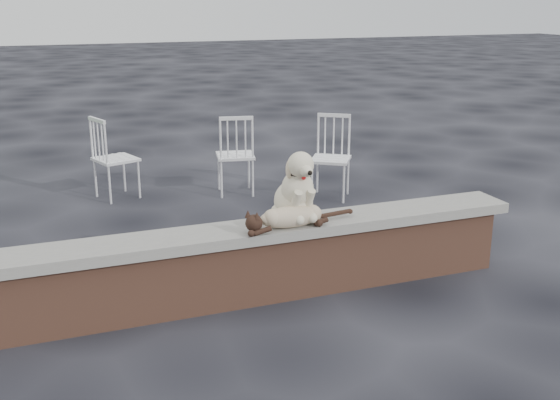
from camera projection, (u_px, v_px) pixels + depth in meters
name	position (u px, v px, depth m)	size (l,w,h in m)	color
ground	(131.00, 318.00, 4.81)	(60.00, 60.00, 0.00)	black
brick_wall	(129.00, 286.00, 4.74)	(6.00, 0.30, 0.50)	brown
capstone	(126.00, 248.00, 4.65)	(6.20, 0.40, 0.08)	slate
dog	(294.00, 184.00, 5.03)	(0.37, 0.49, 0.57)	beige
cat	(291.00, 215.00, 4.93)	(1.09, 0.26, 0.18)	#C4AA8C
chair_c	(235.00, 154.00, 7.74)	(0.56, 0.56, 0.94)	white
chair_e	(116.00, 158.00, 7.57)	(0.56, 0.56, 0.94)	white
chair_d	(331.00, 158.00, 7.57)	(0.56, 0.56, 0.94)	white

